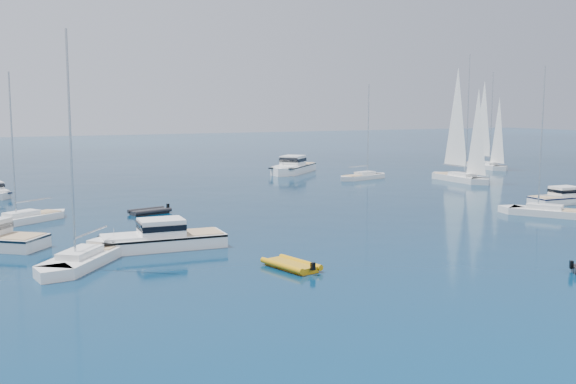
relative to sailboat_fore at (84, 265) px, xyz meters
name	(u,v)px	position (x,y,z in m)	size (l,w,h in m)	color
ground	(471,272)	(20.41, -12.13, 0.00)	(400.00, 400.00, 0.00)	navy
motor_cruiser_centre	(159,248)	(5.48, 2.58, 0.00)	(3.08, 10.07, 2.64)	white
motor_cruiser_far_r	(565,203)	(48.34, 5.34, 0.00)	(2.61, 8.52, 2.24)	silver
motor_cruiser_distant	(292,173)	(37.53, 45.34, 0.00)	(3.80, 12.42, 3.26)	white
sailboat_fore	(84,265)	(0.00, 0.00, 0.00)	(2.62, 10.09, 14.83)	white
sailboat_mid_r	(549,216)	(40.74, 0.53, 0.00)	(2.45, 9.42, 13.84)	silver
sailboat_mid_l	(25,222)	(-1.80, 17.98, 0.00)	(2.31, 8.90, 13.09)	white
sailboat_centre	(363,179)	(42.36, 33.70, 0.00)	(2.34, 8.98, 13.21)	silver
sailboat_sails_r	(460,181)	(52.45, 25.97, 0.00)	(3.00, 11.54, 16.96)	silver
sailboat_sails_far	(485,168)	(68.20, 38.19, 0.00)	(2.77, 10.64, 15.63)	silver
tender_yellow	(291,268)	(11.12, -6.64, 0.00)	(2.19, 4.06, 0.95)	#C1860B
tender_grey_far	(150,214)	(8.86, 17.73, 0.00)	(2.09, 3.85, 0.95)	black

